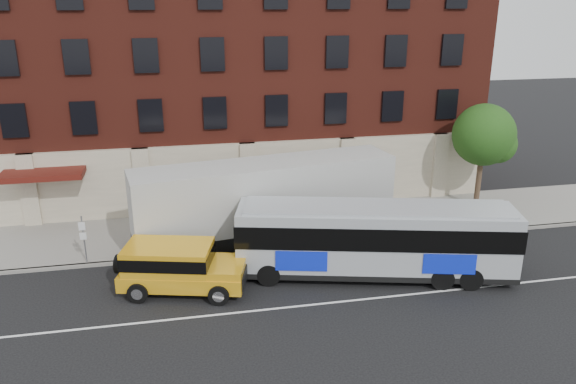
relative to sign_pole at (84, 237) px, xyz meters
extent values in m
plane|color=black|center=(8.50, -6.15, -1.45)|extent=(120.00, 120.00, 0.00)
cube|color=gray|center=(8.50, 2.85, -1.38)|extent=(60.00, 6.00, 0.15)
cube|color=gray|center=(8.50, -0.15, -1.38)|extent=(60.00, 0.25, 0.15)
cube|color=silver|center=(8.50, -5.65, -1.45)|extent=(60.00, 0.12, 0.01)
cube|color=#581E15|center=(8.50, 10.85, 6.20)|extent=(30.00, 10.00, 15.00)
cube|color=beige|center=(8.50, 5.70, 0.70)|extent=(30.00, 0.35, 4.00)
cube|color=#4A130D|center=(-2.50, 4.85, 1.80)|extent=(4.20, 2.20, 0.30)
cube|color=beige|center=(-3.50, 5.60, 0.70)|extent=(0.90, 0.55, 4.00)
cube|color=beige|center=(2.50, 5.60, 0.70)|extent=(0.90, 0.55, 4.00)
cube|color=beige|center=(8.50, 5.60, 0.70)|extent=(0.90, 0.55, 4.00)
cube|color=beige|center=(14.50, 5.60, 0.70)|extent=(0.90, 0.55, 4.00)
cube|color=beige|center=(20.50, 5.60, 0.70)|extent=(0.90, 0.55, 4.00)
cube|color=black|center=(-3.75, 5.77, 4.50)|extent=(1.30, 0.20, 1.80)
cube|color=black|center=(-0.25, 5.77, 4.50)|extent=(1.30, 0.20, 1.80)
cube|color=black|center=(3.25, 5.77, 4.50)|extent=(1.30, 0.20, 1.80)
cube|color=black|center=(6.75, 5.77, 4.50)|extent=(1.30, 0.20, 1.80)
cube|color=black|center=(10.25, 5.77, 4.50)|extent=(1.30, 0.20, 1.80)
cube|color=black|center=(13.75, 5.77, 4.50)|extent=(1.30, 0.20, 1.80)
cube|color=black|center=(17.25, 5.77, 4.50)|extent=(1.30, 0.20, 1.80)
cube|color=black|center=(20.75, 5.77, 4.50)|extent=(1.30, 0.20, 1.80)
cube|color=black|center=(-3.75, 5.77, 7.70)|extent=(1.30, 0.20, 1.80)
cube|color=black|center=(-0.25, 5.77, 7.70)|extent=(1.30, 0.20, 1.80)
cube|color=black|center=(3.25, 5.77, 7.70)|extent=(1.30, 0.20, 1.80)
cube|color=black|center=(6.75, 5.77, 7.70)|extent=(1.30, 0.20, 1.80)
cube|color=black|center=(10.25, 5.77, 7.70)|extent=(1.30, 0.20, 1.80)
cube|color=black|center=(13.75, 5.77, 7.70)|extent=(1.30, 0.20, 1.80)
cube|color=black|center=(17.25, 5.77, 7.70)|extent=(1.30, 0.20, 1.80)
cube|color=black|center=(20.75, 5.77, 7.70)|extent=(1.30, 0.20, 1.80)
cube|color=black|center=(-2.00, 5.63, 0.30)|extent=(2.60, 0.15, 2.80)
cube|color=black|center=(4.00, 5.63, 0.30)|extent=(2.60, 0.15, 2.80)
cube|color=black|center=(10.00, 5.63, 0.30)|extent=(2.60, 0.15, 2.80)
cube|color=black|center=(16.00, 5.63, 0.30)|extent=(2.60, 0.15, 2.80)
cylinder|color=gray|center=(0.00, 0.05, -0.20)|extent=(0.07, 0.07, 2.50)
cube|color=silver|center=(0.00, -0.10, 0.60)|extent=(0.30, 0.03, 0.40)
cube|color=silver|center=(0.00, -0.10, 0.10)|extent=(0.30, 0.03, 0.35)
cylinder|color=#3C2A1E|center=(22.00, 3.35, 0.20)|extent=(0.32, 0.32, 3.00)
sphere|color=#184112|center=(22.00, 3.35, 3.10)|extent=(3.60, 3.60, 3.60)
sphere|color=#184112|center=(22.70, 2.95, 2.60)|extent=(2.20, 2.20, 2.20)
sphere|color=#184112|center=(21.40, 3.75, 2.70)|extent=(2.00, 2.00, 2.00)
cube|color=#9A9FA5|center=(13.01, -3.64, 0.36)|extent=(12.52, 5.44, 2.91)
cube|color=black|center=(13.01, -3.64, -0.99)|extent=(12.59, 5.50, 0.26)
cube|color=#9A9FA5|center=(13.01, -3.64, 1.87)|extent=(11.85, 4.99, 0.12)
cube|color=black|center=(13.01, -3.64, 0.85)|extent=(12.62, 5.54, 1.02)
cube|color=#0D23CF|center=(9.52, -4.12, -0.17)|extent=(2.19, 0.58, 0.92)
cube|color=#0D23CF|center=(16.30, -3.11, -0.17)|extent=(2.19, 0.58, 0.92)
cylinder|color=black|center=(8.17, -3.63, -0.94)|extent=(1.07, 0.54, 1.02)
cylinder|color=black|center=(8.73, -1.39, -0.94)|extent=(1.07, 0.54, 1.02)
cylinder|color=black|center=(15.51, -5.45, -0.94)|extent=(1.07, 0.54, 1.02)
cylinder|color=black|center=(16.07, -3.21, -0.94)|extent=(1.07, 0.54, 1.02)
cylinder|color=black|center=(16.70, -5.75, -0.94)|extent=(1.07, 0.54, 1.02)
cylinder|color=black|center=(17.26, -3.51, -0.94)|extent=(1.07, 0.54, 1.02)
cube|color=gold|center=(4.50, -3.38, -0.74)|extent=(5.65, 3.45, 0.66)
cube|color=gold|center=(3.92, -3.23, 0.14)|extent=(4.04, 2.99, 1.10)
cube|color=black|center=(3.92, -3.23, 0.19)|extent=(4.10, 3.04, 0.55)
cube|color=gold|center=(6.25, -3.84, -0.25)|extent=(2.12, 2.43, 0.33)
cube|color=black|center=(7.07, -4.05, -0.68)|extent=(0.50, 1.71, 0.60)
cylinder|color=black|center=(1.79, -2.68, -0.25)|extent=(0.44, 0.87, 0.83)
cylinder|color=black|center=(5.87, -4.85, -1.01)|extent=(0.93, 0.52, 0.88)
cylinder|color=silver|center=(5.87, -4.85, -1.01)|extent=(0.55, 0.44, 0.48)
cylinder|color=black|center=(6.42, -2.77, -1.01)|extent=(0.93, 0.52, 0.88)
cylinder|color=silver|center=(6.42, -2.77, -1.01)|extent=(0.55, 0.44, 0.48)
cylinder|color=black|center=(2.58, -4.00, -1.01)|extent=(0.93, 0.52, 0.88)
cylinder|color=silver|center=(2.58, -4.00, -1.01)|extent=(0.55, 0.44, 0.48)
cylinder|color=black|center=(3.13, -1.92, -1.01)|extent=(0.93, 0.52, 0.88)
cylinder|color=silver|center=(3.13, -1.92, -1.01)|extent=(0.55, 0.44, 0.48)
cube|color=black|center=(8.75, 0.69, -0.85)|extent=(13.43, 4.76, 1.21)
cube|color=#B7B7B3|center=(8.75, 0.69, 1.35)|extent=(13.43, 4.81, 3.18)
cylinder|color=black|center=(4.09, -1.36, -0.90)|extent=(1.13, 0.48, 1.10)
cylinder|color=black|center=(3.67, 1.13, -0.90)|extent=(1.13, 0.48, 1.10)
cylinder|color=black|center=(5.39, -1.15, -0.90)|extent=(1.13, 0.48, 1.10)
cylinder|color=black|center=(4.97, 1.34, -0.90)|extent=(1.13, 0.48, 1.10)
cylinder|color=black|center=(12.53, 0.04, -0.90)|extent=(1.13, 0.48, 1.10)
cylinder|color=black|center=(12.12, 2.53, -0.90)|extent=(1.13, 0.48, 1.10)
cylinder|color=black|center=(13.83, 0.26, -0.90)|extent=(1.13, 0.48, 1.10)
cylinder|color=black|center=(13.42, 2.75, -0.90)|extent=(1.13, 0.48, 1.10)
camera|label=1|loc=(4.66, -25.40, 10.60)|focal=34.89mm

